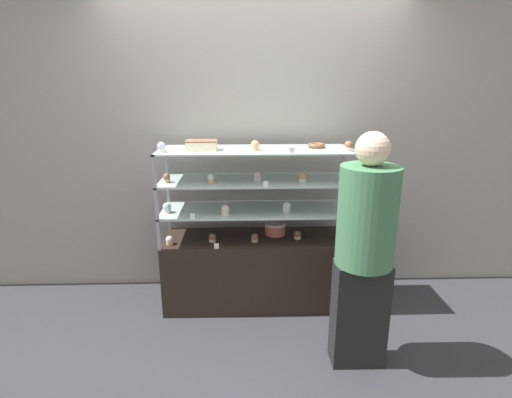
# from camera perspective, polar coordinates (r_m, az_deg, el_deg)

# --- Properties ---
(ground_plane) EXTENTS (20.00, 20.00, 0.00)m
(ground_plane) POSITION_cam_1_polar(r_m,az_deg,el_deg) (3.56, -0.00, -14.33)
(ground_plane) COLOR #2D2D33
(back_wall) EXTENTS (8.00, 0.05, 2.60)m
(back_wall) POSITION_cam_1_polar(r_m,az_deg,el_deg) (3.48, -0.21, 7.86)
(back_wall) COLOR gray
(back_wall) RESTS_ON ground_plane
(display_base) EXTENTS (1.51, 0.49, 0.59)m
(display_base) POSITION_cam_1_polar(r_m,az_deg,el_deg) (3.41, -0.00, -10.08)
(display_base) COLOR black
(display_base) RESTS_ON ground_plane
(display_riser_lower) EXTENTS (1.51, 0.49, 0.24)m
(display_riser_lower) POSITION_cam_1_polar(r_m,az_deg,el_deg) (3.21, -0.00, -1.68)
(display_riser_lower) COLOR #99999E
(display_riser_lower) RESTS_ON display_base
(display_riser_middle) EXTENTS (1.51, 0.49, 0.24)m
(display_riser_middle) POSITION_cam_1_polar(r_m,az_deg,el_deg) (3.15, -0.00, 2.54)
(display_riser_middle) COLOR #99999E
(display_riser_middle) RESTS_ON display_riser_lower
(display_riser_upper) EXTENTS (1.51, 0.49, 0.24)m
(display_riser_upper) POSITION_cam_1_polar(r_m,az_deg,el_deg) (3.10, -0.00, 6.91)
(display_riser_upper) COLOR #99999E
(display_riser_upper) RESTS_ON display_riser_middle
(layer_cake_centerpiece) EXTENTS (0.18, 0.18, 0.10)m
(layer_cake_centerpiece) POSITION_cam_1_polar(r_m,az_deg,el_deg) (3.35, 2.78, -4.20)
(layer_cake_centerpiece) COLOR #C66660
(layer_cake_centerpiece) RESTS_ON display_base
(sheet_cake_frosted) EXTENTS (0.23, 0.14, 0.07)m
(sheet_cake_frosted) POSITION_cam_1_polar(r_m,az_deg,el_deg) (3.07, -7.80, 7.63)
(sheet_cake_frosted) COLOR beige
(sheet_cake_frosted) RESTS_ON display_riser_upper
(cupcake_0) EXTENTS (0.06, 0.06, 0.07)m
(cupcake_0) POSITION_cam_1_polar(r_m,az_deg,el_deg) (3.22, -12.24, -5.80)
(cupcake_0) COLOR #CCB28C
(cupcake_0) RESTS_ON display_base
(cupcake_1) EXTENTS (0.06, 0.06, 0.07)m
(cupcake_1) POSITION_cam_1_polar(r_m,az_deg,el_deg) (3.22, -6.25, -5.53)
(cupcake_1) COLOR beige
(cupcake_1) RESTS_ON display_base
(cupcake_2) EXTENTS (0.06, 0.06, 0.07)m
(cupcake_2) POSITION_cam_1_polar(r_m,az_deg,el_deg) (3.20, -0.18, -5.55)
(cupcake_2) COLOR #CCB28C
(cupcake_2) RESTS_ON display_base
(cupcake_3) EXTENTS (0.06, 0.06, 0.07)m
(cupcake_3) POSITION_cam_1_polar(r_m,az_deg,el_deg) (3.27, 5.95, -5.13)
(cupcake_3) COLOR beige
(cupcake_3) RESTS_ON display_base
(cupcake_4) EXTENTS (0.06, 0.06, 0.07)m
(cupcake_4) POSITION_cam_1_polar(r_m,az_deg,el_deg) (3.29, 12.16, -5.29)
(cupcake_4) COLOR beige
(cupcake_4) RESTS_ON display_base
(price_tag_0) EXTENTS (0.04, 0.00, 0.04)m
(price_tag_0) POSITION_cam_1_polar(r_m,az_deg,el_deg) (3.09, -5.66, -6.69)
(price_tag_0) COLOR white
(price_tag_0) RESTS_ON display_base
(cupcake_5) EXTENTS (0.07, 0.07, 0.08)m
(cupcake_5) POSITION_cam_1_polar(r_m,az_deg,el_deg) (3.19, -12.60, -1.26)
(cupcake_5) COLOR white
(cupcake_5) RESTS_ON display_riser_lower
(cupcake_6) EXTENTS (0.07, 0.07, 0.08)m
(cupcake_6) POSITION_cam_1_polar(r_m,az_deg,el_deg) (3.08, -4.42, -1.56)
(cupcake_6) COLOR beige
(cupcake_6) RESTS_ON display_riser_lower
(cupcake_7) EXTENTS (0.07, 0.07, 0.08)m
(cupcake_7) POSITION_cam_1_polar(r_m,az_deg,el_deg) (3.15, 4.41, -1.13)
(cupcake_7) COLOR white
(cupcake_7) RESTS_ON display_riser_lower
(cupcake_8) EXTENTS (0.07, 0.07, 0.08)m
(cupcake_8) POSITION_cam_1_polar(r_m,az_deg,el_deg) (3.20, 12.70, -1.21)
(cupcake_8) COLOR beige
(cupcake_8) RESTS_ON display_riser_lower
(price_tag_1) EXTENTS (0.04, 0.00, 0.04)m
(price_tag_1) POSITION_cam_1_polar(r_m,az_deg,el_deg) (3.02, -9.04, -2.43)
(price_tag_1) COLOR white
(price_tag_1) RESTS_ON display_riser_lower
(cupcake_9) EXTENTS (0.06, 0.06, 0.07)m
(cupcake_9) POSITION_cam_1_polar(r_m,az_deg,el_deg) (3.13, -12.64, 2.92)
(cupcake_9) COLOR #CCB28C
(cupcake_9) RESTS_ON display_riser_middle
(cupcake_10) EXTENTS (0.06, 0.06, 0.07)m
(cupcake_10) POSITION_cam_1_polar(r_m,az_deg,el_deg) (3.07, -6.43, 2.96)
(cupcake_10) COLOR #CCB28C
(cupcake_10) RESTS_ON display_riser_middle
(cupcake_11) EXTENTS (0.06, 0.06, 0.07)m
(cupcake_11) POSITION_cam_1_polar(r_m,az_deg,el_deg) (3.10, 0.21, 3.21)
(cupcake_11) COLOR white
(cupcake_11) RESTS_ON display_riser_middle
(cupcake_12) EXTENTS (0.06, 0.06, 0.07)m
(cupcake_12) POSITION_cam_1_polar(r_m,az_deg,el_deg) (3.09, 6.69, 3.03)
(cupcake_12) COLOR white
(cupcake_12) RESTS_ON display_riser_middle
(cupcake_13) EXTENTS (0.06, 0.06, 0.07)m
(cupcake_13) POSITION_cam_1_polar(r_m,az_deg,el_deg) (3.13, 12.63, 2.94)
(cupcake_13) COLOR beige
(cupcake_13) RESTS_ON display_riser_middle
(price_tag_2) EXTENTS (0.04, 0.00, 0.04)m
(price_tag_2) POSITION_cam_1_polar(r_m,az_deg,el_deg) (2.93, 1.41, 2.17)
(price_tag_2) COLOR white
(price_tag_2) RESTS_ON display_riser_middle
(cupcake_14) EXTENTS (0.06, 0.06, 0.08)m
(cupcake_14) POSITION_cam_1_polar(r_m,az_deg,el_deg) (3.04, -13.36, 7.21)
(cupcake_14) COLOR beige
(cupcake_14) RESTS_ON display_riser_upper
(cupcake_15) EXTENTS (0.06, 0.06, 0.08)m
(cupcake_15) POSITION_cam_1_polar(r_m,az_deg,el_deg) (3.03, -0.12, 7.64)
(cupcake_15) COLOR #CCB28C
(cupcake_15) RESTS_ON display_riser_upper
(cupcake_16) EXTENTS (0.06, 0.06, 0.08)m
(cupcake_16) POSITION_cam_1_polar(r_m,az_deg,el_deg) (3.08, 13.07, 7.36)
(cupcake_16) COLOR beige
(cupcake_16) RESTS_ON display_riser_upper
(price_tag_3) EXTENTS (0.04, 0.00, 0.04)m
(price_tag_3) POSITION_cam_1_polar(r_m,az_deg,el_deg) (2.89, 5.16, 6.87)
(price_tag_3) COLOR white
(price_tag_3) RESTS_ON display_riser_upper
(donut_glazed) EXTENTS (0.14, 0.14, 0.03)m
(donut_glazed) POSITION_cam_1_polar(r_m,az_deg,el_deg) (3.20, 8.62, 7.58)
(donut_glazed) COLOR brown
(donut_glazed) RESTS_ON display_riser_upper
(customer_figure) EXTENTS (0.36, 0.36, 1.55)m
(customer_figure) POSITION_cam_1_polar(r_m,az_deg,el_deg) (2.59, 15.25, -6.71)
(customer_figure) COLOR black
(customer_figure) RESTS_ON ground_plane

